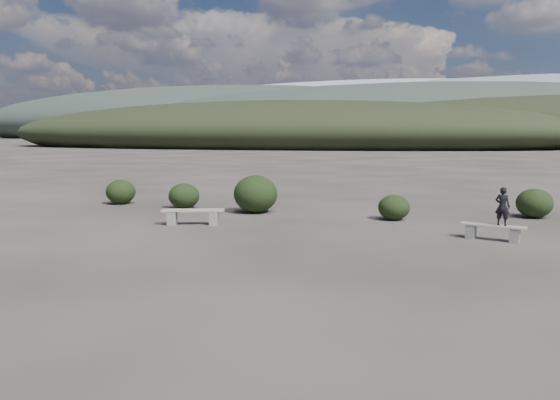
# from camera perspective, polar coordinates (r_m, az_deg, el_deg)

# --- Properties ---
(ground) EXTENTS (1200.00, 1200.00, 0.00)m
(ground) POSITION_cam_1_polar(r_m,az_deg,el_deg) (10.62, -1.05, -8.30)
(ground) COLOR #2A2521
(ground) RESTS_ON ground
(bench_left) EXTENTS (1.94, 0.92, 0.48)m
(bench_left) POSITION_cam_1_polar(r_m,az_deg,el_deg) (16.89, -9.09, -1.60)
(bench_left) COLOR slate
(bench_left) RESTS_ON ground
(bench_right) EXTENTS (1.67, 0.83, 0.41)m
(bench_right) POSITION_cam_1_polar(r_m,az_deg,el_deg) (15.36, 21.33, -3.02)
(bench_right) COLOR slate
(bench_right) RESTS_ON ground
(seated_person) EXTENTS (0.43, 0.36, 1.01)m
(seated_person) POSITION_cam_1_polar(r_m,az_deg,el_deg) (15.22, 22.22, -0.61)
(seated_person) COLOR black
(seated_person) RESTS_ON bench_right
(shrub_a) EXTENTS (1.14, 1.14, 0.94)m
(shrub_a) POSITION_cam_1_polar(r_m,az_deg,el_deg) (20.54, -10.00, 0.42)
(shrub_a) COLOR black
(shrub_a) RESTS_ON ground
(shrub_b) EXTENTS (1.54, 1.54, 1.32)m
(shrub_b) POSITION_cam_1_polar(r_m,az_deg,el_deg) (19.19, -2.57, 0.63)
(shrub_b) COLOR black
(shrub_b) RESTS_ON ground
(shrub_c) EXTENTS (1.02, 1.02, 0.81)m
(shrub_c) POSITION_cam_1_polar(r_m,az_deg,el_deg) (17.98, 11.82, -0.76)
(shrub_c) COLOR black
(shrub_c) RESTS_ON ground
(shrub_e) EXTENTS (1.17, 1.17, 0.97)m
(shrub_e) POSITION_cam_1_polar(r_m,az_deg,el_deg) (19.90, 25.05, -0.31)
(shrub_e) COLOR black
(shrub_e) RESTS_ON ground
(shrub_f) EXTENTS (1.14, 1.14, 0.97)m
(shrub_f) POSITION_cam_1_polar(r_m,az_deg,el_deg) (22.40, -16.31, 0.83)
(shrub_f) COLOR black
(shrub_f) RESTS_ON ground
(mountain_ridges) EXTENTS (500.00, 400.00, 56.00)m
(mountain_ridges) POSITION_cam_1_polar(r_m,az_deg,el_deg) (349.15, 13.27, 8.23)
(mountain_ridges) COLOR black
(mountain_ridges) RESTS_ON ground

